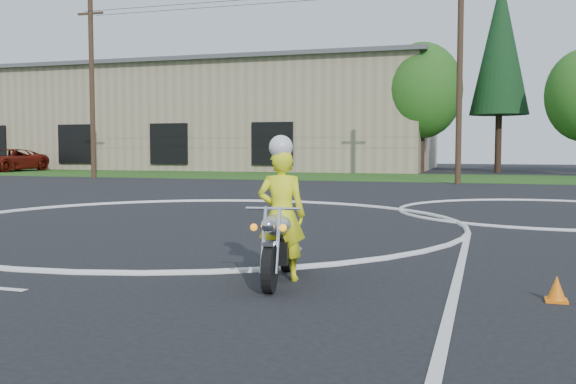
% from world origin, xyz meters
% --- Properties ---
extents(ground, '(120.00, 120.00, 0.00)m').
position_xyz_m(ground, '(0.00, 0.00, 0.00)').
color(ground, black).
rests_on(ground, ground).
extents(grass_strip, '(120.00, 10.00, 0.02)m').
position_xyz_m(grass_strip, '(0.00, 27.00, 0.01)').
color(grass_strip, '#1E4714').
rests_on(grass_strip, ground).
extents(course_markings, '(19.05, 19.05, 0.12)m').
position_xyz_m(course_markings, '(2.17, 4.35, 0.01)').
color(course_markings, silver).
rests_on(course_markings, ground).
extents(primary_motorcycle, '(0.68, 1.95, 1.03)m').
position_xyz_m(primary_motorcycle, '(3.78, -2.56, 0.50)').
color(primary_motorcycle, black).
rests_on(primary_motorcycle, ground).
extents(rider_primary_grp, '(0.68, 0.50, 1.91)m').
position_xyz_m(rider_primary_grp, '(3.78, -2.43, 0.92)').
color(rider_primary_grp, '#F5FF1A').
rests_on(rider_primary_grp, ground).
extents(pickup_grp, '(2.93, 5.97, 1.63)m').
position_xyz_m(pickup_grp, '(-26.66, 27.77, 0.82)').
color(pickup_grp, '#65130B').
rests_on(pickup_grp, ground).
extents(traffic_cones, '(14.99, 14.01, 0.30)m').
position_xyz_m(traffic_cones, '(8.06, 3.35, 0.14)').
color(traffic_cones, orange).
rests_on(traffic_cones, ground).
extents(warehouse, '(41.00, 17.00, 8.30)m').
position_xyz_m(warehouse, '(-18.00, 39.99, 4.16)').
color(warehouse, tan).
rests_on(warehouse, ground).
extents(utility_poles, '(41.60, 1.12, 10.00)m').
position_xyz_m(utility_poles, '(5.00, 21.00, 5.20)').
color(utility_poles, '#473321').
rests_on(utility_poles, ground).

